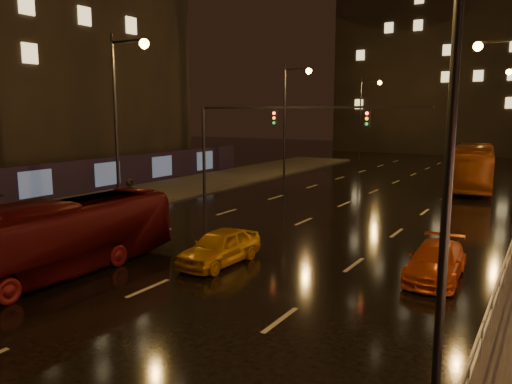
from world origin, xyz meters
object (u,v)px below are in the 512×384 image
taxi_near (220,247)px  pedestrian_c (130,192)px  bus_red (56,239)px  taxi_far (436,261)px  bus_curb (473,167)px

taxi_near → pedestrian_c: size_ratio=2.44×
bus_red → taxi_far: bus_red is taller
bus_curb → bus_red: bearing=-113.8°
bus_red → taxi_near: bearing=44.3°
bus_red → taxi_far: 13.49m
taxi_near → pedestrian_c: (-11.50, 6.77, 0.29)m
bus_curb → taxi_far: 23.63m
taxi_near → bus_curb: bearing=79.5°
bus_curb → taxi_near: bus_curb is taller
bus_curb → taxi_near: bearing=-107.9°
taxi_far → pedestrian_c: pedestrian_c is taller
taxi_near → taxi_far: size_ratio=0.94×
taxi_near → pedestrian_c: pedestrian_c is taller
bus_red → taxi_near: size_ratio=2.45×
taxi_far → taxi_near: bearing=-163.8°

